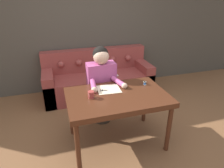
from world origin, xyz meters
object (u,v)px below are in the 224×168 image
(thread_spool, at_px, (145,83))
(scissors, at_px, (105,90))
(mug, at_px, (91,95))
(couch, at_px, (98,79))
(person, at_px, (102,84))
(dining_table, at_px, (117,100))

(thread_spool, bearing_deg, scissors, -178.15)
(thread_spool, bearing_deg, mug, -168.66)
(couch, distance_m, person, 1.06)
(dining_table, bearing_deg, scissors, 126.78)
(couch, xyz_separation_m, person, (-0.16, -0.99, 0.34))
(couch, bearing_deg, mug, -105.65)
(mug, bearing_deg, dining_table, -2.49)
(scissors, bearing_deg, couch, 81.31)
(person, xyz_separation_m, scissors, (-0.05, -0.40, 0.10))
(couch, distance_m, scissors, 1.48)
(person, xyz_separation_m, mug, (-0.27, -0.55, 0.14))
(person, bearing_deg, thread_spool, -35.93)
(dining_table, xyz_separation_m, scissors, (-0.12, 0.16, 0.08))
(person, bearing_deg, couch, 80.66)
(person, distance_m, mug, 0.62)
(couch, height_order, thread_spool, couch)
(mug, bearing_deg, thread_spool, 11.34)
(dining_table, height_order, couch, couch)
(person, bearing_deg, scissors, -97.10)
(person, relative_size, scissors, 5.55)
(dining_table, distance_m, mug, 0.36)
(couch, distance_m, thread_spool, 1.50)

